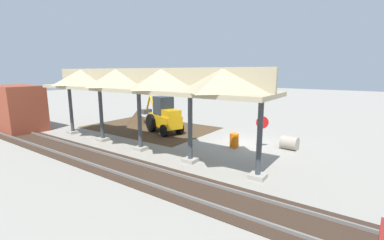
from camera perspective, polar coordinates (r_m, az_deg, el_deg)
name	(u,v)px	position (r m, az deg, el deg)	size (l,w,h in m)	color
ground_plane	(245,144)	(17.36, 11.79, -5.25)	(120.00, 120.00, 0.00)	gray
dirt_work_zone	(150,128)	(22.18, -9.28, -1.66)	(10.48, 7.00, 0.01)	#4C3823
platform_canopy	(138,81)	(15.38, -11.88, 8.48)	(16.01, 3.20, 4.90)	#9E998E
rail_tracks	(175,184)	(11.24, -3.90, -13.90)	(60.00, 2.58, 0.15)	slate
stop_sign	(262,126)	(16.21, 15.33, -1.24)	(0.65, 0.44, 2.04)	gray
backhoe	(164,116)	(20.10, -6.28, 0.80)	(5.31, 2.97, 2.82)	orange
dirt_mound	(138,123)	(24.20, -12.01, -0.73)	(3.87, 3.87, 2.38)	#4C3823
concrete_pipe	(289,143)	(16.88, 20.84, -4.76)	(1.03, 0.90, 0.81)	#9E9384
brick_utility_building	(17,108)	(25.03, -34.39, 2.20)	(4.54, 2.77, 3.62)	brown
traffic_barrel	(234,140)	(16.38, 9.36, -4.49)	(0.56, 0.56, 0.90)	orange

